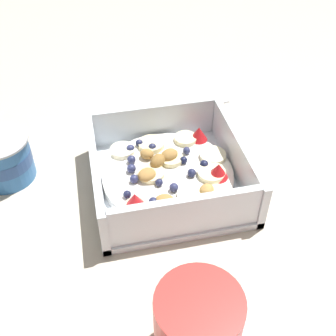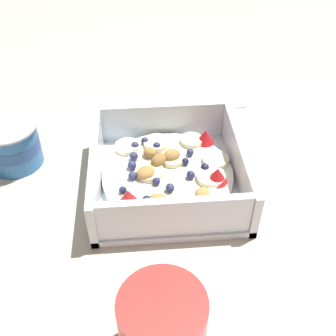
{
  "view_description": "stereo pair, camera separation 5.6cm",
  "coord_description": "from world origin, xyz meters",
  "px_view_note": "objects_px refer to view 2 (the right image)",
  "views": [
    {
      "loc": [
        -0.41,
        0.09,
        0.41
      ],
      "look_at": [
        0.0,
        -0.0,
        0.03
      ],
      "focal_mm": 44.68,
      "sensor_mm": 36.0,
      "label": 1
    },
    {
      "loc": [
        -0.41,
        0.03,
        0.41
      ],
      "look_at": [
        0.0,
        -0.0,
        0.03
      ],
      "focal_mm": 44.68,
      "sensor_mm": 36.0,
      "label": 2
    }
  ],
  "objects_px": {
    "spoon": "(177,112)",
    "coffee_mug": "(164,331)",
    "fruit_bowl": "(169,173)",
    "yogurt_cup": "(12,145)"
  },
  "relations": [
    {
      "from": "yogurt_cup",
      "to": "spoon",
      "type": "bearing_deg",
      "value": -67.31
    },
    {
      "from": "spoon",
      "to": "fruit_bowl",
      "type": "bearing_deg",
      "value": 170.65
    },
    {
      "from": "yogurt_cup",
      "to": "fruit_bowl",
      "type": "bearing_deg",
      "value": -106.49
    },
    {
      "from": "fruit_bowl",
      "to": "coffee_mug",
      "type": "relative_size",
      "value": 2.01
    },
    {
      "from": "fruit_bowl",
      "to": "coffee_mug",
      "type": "bearing_deg",
      "value": 174.27
    },
    {
      "from": "fruit_bowl",
      "to": "spoon",
      "type": "relative_size",
      "value": 1.16
    },
    {
      "from": "spoon",
      "to": "coffee_mug",
      "type": "bearing_deg",
      "value": 172.76
    },
    {
      "from": "spoon",
      "to": "coffee_mug",
      "type": "distance_m",
      "value": 0.41
    },
    {
      "from": "coffee_mug",
      "to": "fruit_bowl",
      "type": "bearing_deg",
      "value": -5.73
    },
    {
      "from": "spoon",
      "to": "coffee_mug",
      "type": "relative_size",
      "value": 1.73
    }
  ]
}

